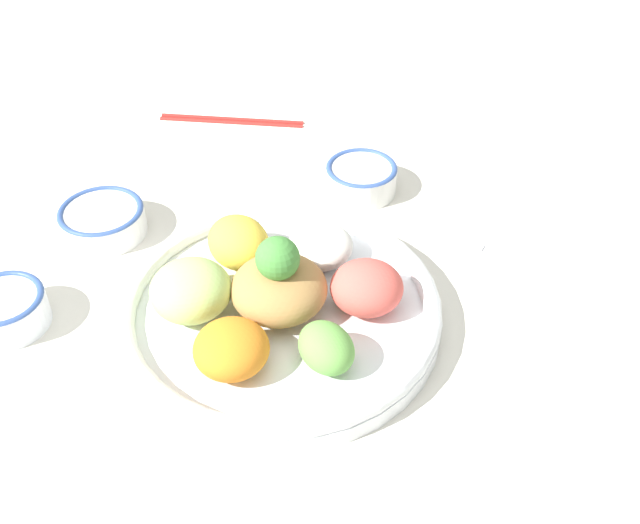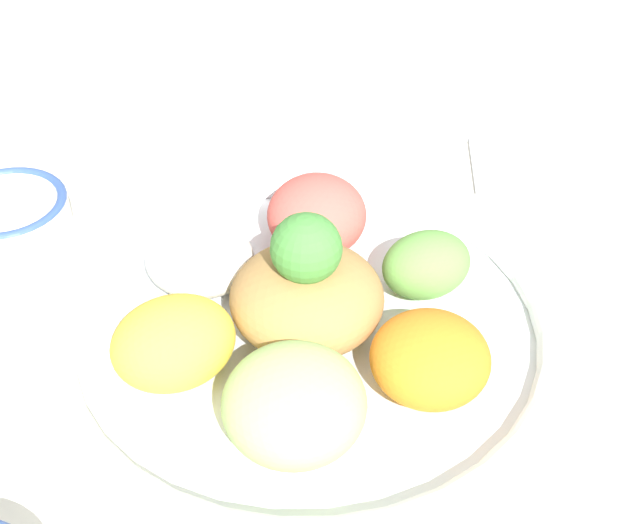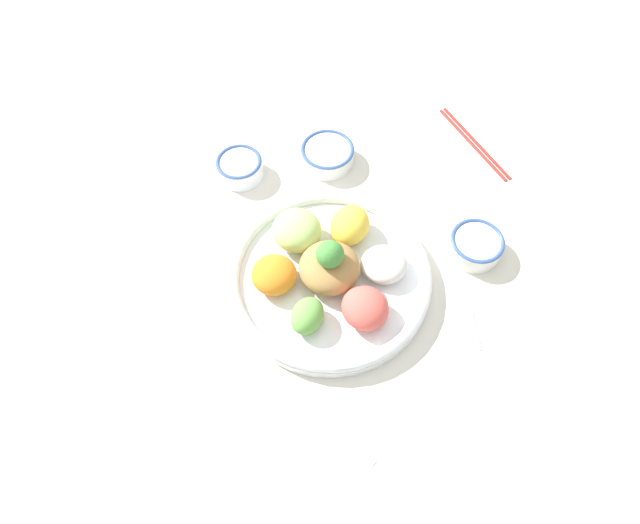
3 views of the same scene
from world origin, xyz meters
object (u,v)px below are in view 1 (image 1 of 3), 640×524
Objects in this scene: serving_spoon_extra at (569,410)px; salad_platter at (277,303)px; rice_bowl_blue at (361,177)px; sauce_bowl_dark at (102,219)px; serving_spoon_main at (486,249)px; sauce_bowl_red at (5,308)px; chopsticks_pair_near at (231,119)px.

salad_platter is at bearing -26.24° from serving_spoon_extra.
rice_bowl_blue is 0.90× the size of sauce_bowl_dark.
serving_spoon_main is at bearing -76.20° from salad_platter.
sauce_bowl_red is at bearing 110.26° from rice_bowl_blue.
chopsticks_pair_near is at bearing 33.97° from rice_bowl_blue.
chopsticks_pair_near is 1.91× the size of serving_spoon_main.
salad_platter is 3.10× the size of serving_spoon_main.
sauce_bowl_red is 0.41× the size of chopsticks_pair_near.
salad_platter is at bearing -71.97° from chopsticks_pair_near.
sauce_bowl_red is 0.79× the size of serving_spoon_main.
salad_platter reaches higher than sauce_bowl_dark.
serving_spoon_extra is (-0.18, -0.25, -0.02)m from salad_platter.
chopsticks_pair_near is 1.58× the size of serving_spoon_extra.
chopsticks_pair_near is 0.45m from serving_spoon_main.
sauce_bowl_dark is (-0.02, 0.33, -0.00)m from rice_bowl_blue.
serving_spoon_main is (-0.13, -0.45, -0.02)m from sauce_bowl_dark.
sauce_bowl_dark is at bearing -35.64° from sauce_bowl_red.
chopsticks_pair_near is 0.66m from serving_spoon_extra.
sauce_bowl_red is at bearing -14.64° from serving_spoon_extra.
sauce_bowl_red reaches higher than sauce_bowl_dark.
rice_bowl_blue is at bearing -86.54° from sauce_bowl_dark.
salad_platter is 1.62× the size of chopsticks_pair_near.
serving_spoon_main is at bearing -142.83° from rice_bowl_blue.
chopsticks_pair_near reaches higher than serving_spoon_main.
sauce_bowl_red is at bearing -108.87° from chopsticks_pair_near.
serving_spoon_extra is (-0.24, 0.01, 0.00)m from serving_spoon_main.
salad_platter is at bearing 145.59° from rice_bowl_blue.
sauce_bowl_dark reaches higher than serving_spoon_main.
serving_spoon_main is at bearing -89.25° from sauce_bowl_red.
serving_spoon_extra is at bearing -125.55° from salad_platter.
sauce_bowl_dark reaches higher than chopsticks_pair_near.
sauce_bowl_red reaches higher than chopsticks_pair_near.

